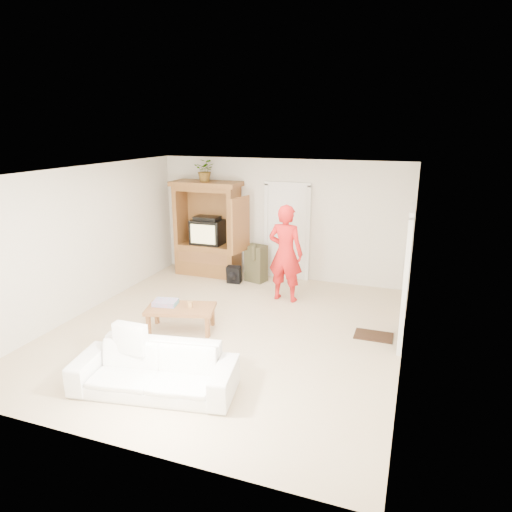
{
  "coord_description": "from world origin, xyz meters",
  "views": [
    {
      "loc": [
        2.78,
        -6.34,
        3.26
      ],
      "look_at": [
        0.29,
        0.6,
        1.15
      ],
      "focal_mm": 32.0,
      "sensor_mm": 36.0,
      "label": 1
    }
  ],
  "objects": [
    {
      "name": "candle",
      "position": [
        -0.57,
        -0.19,
        0.46
      ],
      "size": [
        0.08,
        0.08,
        0.1
      ],
      "primitive_type": "cylinder",
      "color": "tan",
      "rests_on": "coffee_table"
    },
    {
      "name": "wall_back",
      "position": [
        0.0,
        3.0,
        1.3
      ],
      "size": [
        5.5,
        0.0,
        5.5
      ],
      "primitive_type": "plane",
      "rotation": [
        1.57,
        0.0,
        0.0
      ],
      "color": "silver",
      "rests_on": "floor"
    },
    {
      "name": "wall_right",
      "position": [
        2.75,
        0.0,
        1.3
      ],
      "size": [
        0.0,
        6.0,
        6.0
      ],
      "primitive_type": "plane",
      "rotation": [
        1.57,
        0.0,
        -1.57
      ],
      "color": "silver",
      "rests_on": "floor"
    },
    {
      "name": "sofa",
      "position": [
        -0.16,
        -1.94,
        0.3
      ],
      "size": [
        2.15,
        1.13,
        0.6
      ],
      "primitive_type": "imported",
      "rotation": [
        0.0,
        0.0,
        0.17
      ],
      "color": "white",
      "rests_on": "floor"
    },
    {
      "name": "framed_picture",
      "position": [
        2.73,
        1.9,
        1.6
      ],
      "size": [
        0.03,
        0.6,
        0.48
      ],
      "primitive_type": "cube",
      "color": "black",
      "rests_on": "wall_right"
    },
    {
      "name": "towel",
      "position": [
        -1.0,
        -0.24,
        0.45
      ],
      "size": [
        0.43,
        0.35,
        0.08
      ],
      "primitive_type": "cube",
      "rotation": [
        0.0,
        0.0,
        0.19
      ],
      "color": "#E84D8D",
      "rests_on": "coffee_table"
    },
    {
      "name": "doorway_right",
      "position": [
        2.73,
        0.6,
        1.02
      ],
      "size": [
        0.05,
        0.9,
        2.04
      ],
      "primitive_type": "cube",
      "color": "black",
      "rests_on": "floor"
    },
    {
      "name": "backpack_olive",
      "position": [
        -0.4,
        2.53,
        0.4
      ],
      "size": [
        0.49,
        0.41,
        0.8
      ],
      "primitive_type": null,
      "rotation": [
        0.0,
        0.0,
        -0.26
      ],
      "color": "#47442B",
      "rests_on": "floor"
    },
    {
      "name": "door_back",
      "position": [
        0.15,
        2.97,
        1.02
      ],
      "size": [
        0.85,
        0.05,
        2.04
      ],
      "primitive_type": "cube",
      "color": "white",
      "rests_on": "floor"
    },
    {
      "name": "backpack_black",
      "position": [
        -0.8,
        2.23,
        0.18
      ],
      "size": [
        0.31,
        0.2,
        0.37
      ],
      "primitive_type": null,
      "rotation": [
        0.0,
        0.0,
        0.08
      ],
      "color": "black",
      "rests_on": "floor"
    },
    {
      "name": "armoire",
      "position": [
        -1.58,
        2.66,
        0.91
      ],
      "size": [
        1.82,
        1.14,
        2.1
      ],
      "color": "brown",
      "rests_on": "floor"
    },
    {
      "name": "plant",
      "position": [
        -1.6,
        2.63,
        2.34
      ],
      "size": [
        0.47,
        0.41,
        0.48
      ],
      "primitive_type": "imported",
      "rotation": [
        0.0,
        0.0,
        0.1
      ],
      "color": "#4C7238",
      "rests_on": "armoire"
    },
    {
      "name": "ceiling",
      "position": [
        0.0,
        0.0,
        2.6
      ],
      "size": [
        6.0,
        6.0,
        0.0
      ],
      "primitive_type": "plane",
      "rotation": [
        3.14,
        0.0,
        0.0
      ],
      "color": "white",
      "rests_on": "floor"
    },
    {
      "name": "floor",
      "position": [
        0.0,
        0.0,
        0.0
      ],
      "size": [
        6.0,
        6.0,
        0.0
      ],
      "primitive_type": "plane",
      "color": "tan",
      "rests_on": "ground"
    },
    {
      "name": "coffee_table",
      "position": [
        -0.72,
        -0.24,
        0.36
      ],
      "size": [
        1.22,
        0.87,
        0.41
      ],
      "rotation": [
        0.0,
        0.0,
        0.27
      ],
      "color": "brown",
      "rests_on": "floor"
    },
    {
      "name": "man",
      "position": [
        0.5,
        1.67,
        0.93
      ],
      "size": [
        0.72,
        0.51,
        1.87
      ],
      "primitive_type": "imported",
      "rotation": [
        0.0,
        0.0,
        3.05
      ],
      "color": "red",
      "rests_on": "floor"
    },
    {
      "name": "wall_front",
      "position": [
        0.0,
        -3.0,
        1.3
      ],
      "size": [
        5.5,
        0.0,
        5.5
      ],
      "primitive_type": "plane",
      "rotation": [
        -1.57,
        0.0,
        0.0
      ],
      "color": "silver",
      "rests_on": "floor"
    },
    {
      "name": "doormat",
      "position": [
        2.3,
        0.6,
        0.01
      ],
      "size": [
        0.6,
        0.4,
        0.02
      ],
      "primitive_type": "cube",
      "color": "#382316",
      "rests_on": "floor"
    },
    {
      "name": "wall_left",
      "position": [
        -2.75,
        0.0,
        1.3
      ],
      "size": [
        0.0,
        6.0,
        6.0
      ],
      "primitive_type": "plane",
      "rotation": [
        1.57,
        0.0,
        1.57
      ],
      "color": "silver",
      "rests_on": "floor"
    }
  ]
}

